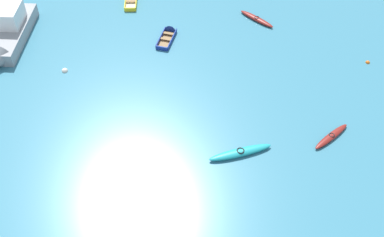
# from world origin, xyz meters

# --- Properties ---
(kayak_maroon_far_left) EXTENTS (2.52, 2.49, 0.29)m
(kayak_maroon_far_left) POSITION_xyz_m (5.01, 32.53, 0.14)
(kayak_maroon_far_left) COLOR maroon
(kayak_maroon_far_left) RESTS_ON ground_plane
(motor_launch_grey_near_camera) EXTENTS (2.56, 7.06, 2.61)m
(motor_launch_grey_near_camera) POSITION_xyz_m (-12.88, 30.10, 0.72)
(motor_launch_grey_near_camera) COLOR gray
(motor_launch_grey_near_camera) RESTS_ON ground_plane
(rowboat_deep_blue_near_left) EXTENTS (1.54, 2.79, 0.82)m
(rowboat_deep_blue_near_left) POSITION_xyz_m (-1.55, 30.86, 0.14)
(rowboat_deep_blue_near_left) COLOR #99754C
(rowboat_deep_blue_near_left) RESTS_ON ground_plane
(kayak_turquoise_cluster_inner) EXTENTS (3.77, 1.61, 0.36)m
(kayak_turquoise_cluster_inner) POSITION_xyz_m (2.72, 19.67, 0.17)
(kayak_turquoise_cluster_inner) COLOR teal
(kayak_turquoise_cluster_inner) RESTS_ON ground_plane
(kayak_maroon_midfield_right) EXTENTS (2.50, 2.21, 0.27)m
(kayak_maroon_midfield_right) POSITION_xyz_m (8.19, 20.83, 0.13)
(kayak_maroon_midfield_right) COLOR maroon
(kayak_maroon_midfield_right) RESTS_ON ground_plane
(mooring_buoy_midfield) EXTENTS (0.42, 0.42, 0.42)m
(mooring_buoy_midfield) POSITION_xyz_m (-8.51, 26.98, 0.00)
(mooring_buoy_midfield) COLOR silver
(mooring_buoy_midfield) RESTS_ON ground_plane
(mooring_buoy_far_field) EXTENTS (0.30, 0.30, 0.30)m
(mooring_buoy_far_field) POSITION_xyz_m (12.13, 27.56, 0.00)
(mooring_buoy_far_field) COLOR orange
(mooring_buoy_far_field) RESTS_ON ground_plane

